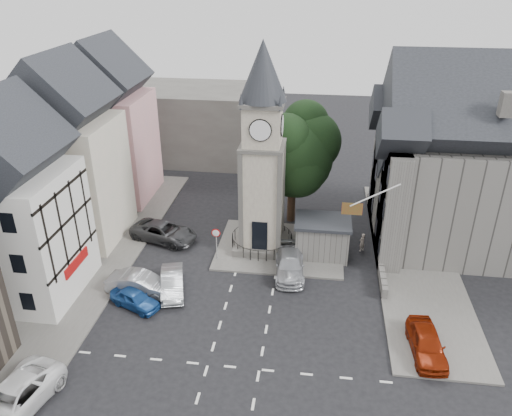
# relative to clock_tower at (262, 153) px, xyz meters

# --- Properties ---
(ground) EXTENTS (120.00, 120.00, 0.00)m
(ground) POSITION_rel_clock_tower_xyz_m (0.00, -7.99, -8.12)
(ground) COLOR black
(ground) RESTS_ON ground
(pavement_west) EXTENTS (6.00, 30.00, 0.14)m
(pavement_west) POSITION_rel_clock_tower_xyz_m (-12.50, -1.99, -8.05)
(pavement_west) COLOR #595651
(pavement_west) RESTS_ON ground
(pavement_east) EXTENTS (6.00, 26.00, 0.14)m
(pavement_east) POSITION_rel_clock_tower_xyz_m (12.00, 0.01, -8.05)
(pavement_east) COLOR #595651
(pavement_east) RESTS_ON ground
(central_island) EXTENTS (10.00, 8.00, 0.16)m
(central_island) POSITION_rel_clock_tower_xyz_m (1.50, 0.01, -8.04)
(central_island) COLOR #595651
(central_island) RESTS_ON ground
(road_markings) EXTENTS (20.00, 8.00, 0.01)m
(road_markings) POSITION_rel_clock_tower_xyz_m (0.00, -13.49, -8.12)
(road_markings) COLOR silver
(road_markings) RESTS_ON ground
(clock_tower) EXTENTS (4.86, 4.86, 16.25)m
(clock_tower) POSITION_rel_clock_tower_xyz_m (0.00, 0.00, 0.00)
(clock_tower) COLOR #4C4944
(clock_tower) RESTS_ON ground
(stone_shelter) EXTENTS (4.30, 3.30, 3.08)m
(stone_shelter) POSITION_rel_clock_tower_xyz_m (4.80, -0.49, -6.57)
(stone_shelter) COLOR #625F5A
(stone_shelter) RESTS_ON ground
(town_tree) EXTENTS (7.20, 7.20, 10.80)m
(town_tree) POSITION_rel_clock_tower_xyz_m (2.00, 5.01, -1.15)
(town_tree) COLOR black
(town_tree) RESTS_ON ground
(warning_sign_post) EXTENTS (0.70, 0.19, 2.85)m
(warning_sign_post) POSITION_rel_clock_tower_xyz_m (-3.20, -2.56, -6.09)
(warning_sign_post) COLOR black
(warning_sign_post) RESTS_ON ground
(terrace_pink) EXTENTS (8.10, 7.60, 12.80)m
(terrace_pink) POSITION_rel_clock_tower_xyz_m (-15.50, 8.01, -1.54)
(terrace_pink) COLOR pink
(terrace_pink) RESTS_ON ground
(terrace_cream) EXTENTS (8.10, 7.60, 12.80)m
(terrace_cream) POSITION_rel_clock_tower_xyz_m (-15.50, 0.01, -1.54)
(terrace_cream) COLOR beige
(terrace_cream) RESTS_ON ground
(terrace_tudor) EXTENTS (8.10, 7.60, 12.00)m
(terrace_tudor) POSITION_rel_clock_tower_xyz_m (-15.50, -7.99, -1.93)
(terrace_tudor) COLOR silver
(terrace_tudor) RESTS_ON ground
(backdrop_west) EXTENTS (20.00, 10.00, 8.00)m
(backdrop_west) POSITION_rel_clock_tower_xyz_m (-12.00, 20.01, -4.12)
(backdrop_west) COLOR #4C4944
(backdrop_west) RESTS_ON ground
(east_building) EXTENTS (14.40, 11.40, 12.60)m
(east_building) POSITION_rel_clock_tower_xyz_m (15.59, 3.01, -1.86)
(east_building) COLOR #625F5A
(east_building) RESTS_ON ground
(east_boundary_wall) EXTENTS (0.40, 16.00, 0.90)m
(east_boundary_wall) POSITION_rel_clock_tower_xyz_m (9.20, 2.01, -7.67)
(east_boundary_wall) COLOR #625F5A
(east_boundary_wall) RESTS_ON ground
(flagpole) EXTENTS (3.68, 0.10, 2.74)m
(flagpole) POSITION_rel_clock_tower_xyz_m (8.00, -3.99, -1.12)
(flagpole) COLOR white
(flagpole) RESTS_ON ground
(car_west_blue) EXTENTS (3.95, 2.85, 1.25)m
(car_west_blue) POSITION_rel_clock_tower_xyz_m (-7.50, -8.84, -7.50)
(car_west_blue) COLOR navy
(car_west_blue) RESTS_ON ground
(car_west_silver) EXTENTS (4.95, 2.17, 1.58)m
(car_west_silver) POSITION_rel_clock_tower_xyz_m (-7.58, -7.38, -7.33)
(car_west_silver) COLOR gray
(car_west_silver) RESTS_ON ground
(car_west_grey) EXTENTS (6.08, 4.01, 1.55)m
(car_west_grey) POSITION_rel_clock_tower_xyz_m (-8.20, 0.01, -7.34)
(car_west_grey) COLOR #333335
(car_west_grey) RESTS_ON ground
(car_island_silver) EXTENTS (2.63, 4.58, 1.43)m
(car_island_silver) POSITION_rel_clock_tower_xyz_m (-5.50, -6.82, -7.41)
(car_island_silver) COLOR #A0A4A8
(car_island_silver) RESTS_ON ground
(car_island_east) EXTENTS (2.53, 5.32, 1.50)m
(car_island_east) POSITION_rel_clock_tower_xyz_m (2.50, -3.49, -7.37)
(car_island_east) COLOR #A1A4A9
(car_island_east) RESTS_ON ground
(car_east_red) EXTENTS (2.11, 4.64, 1.55)m
(car_east_red) POSITION_rel_clock_tower_xyz_m (11.10, -10.87, -7.35)
(car_east_red) COLOR maroon
(car_east_red) RESTS_ON ground
(van_sw_white) EXTENTS (3.88, 6.28, 1.62)m
(van_sw_white) POSITION_rel_clock_tower_xyz_m (-10.69, -18.08, -7.31)
(van_sw_white) COLOR white
(van_sw_white) RESTS_ON ground
(pedestrian) EXTENTS (0.67, 0.66, 1.57)m
(pedestrian) POSITION_rel_clock_tower_xyz_m (8.00, 0.48, -7.34)
(pedestrian) COLOR #C2AFA0
(pedestrian) RESTS_ON ground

